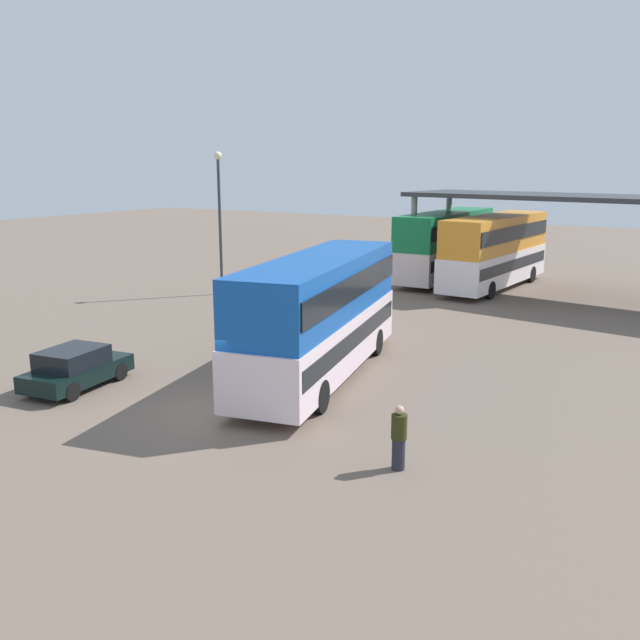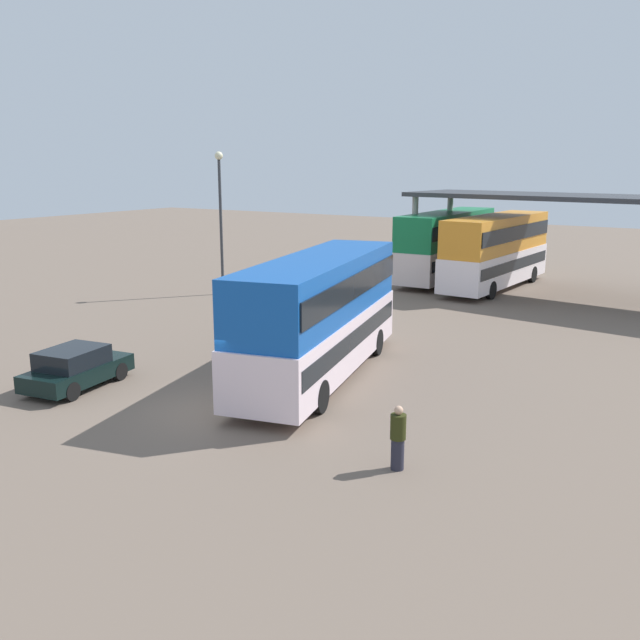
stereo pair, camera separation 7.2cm
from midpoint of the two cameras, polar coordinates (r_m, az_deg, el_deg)
ground_plane at (r=20.84m, az=-8.75°, el=-7.36°), size 140.00×140.00×0.00m
double_decker_main at (r=23.06m, az=-0.08°, el=0.68°), size 4.89×11.01×4.15m
parked_hatchback at (r=23.68m, az=-19.84°, el=-3.80°), size 2.24×3.88×1.35m
double_decker_near_canopy at (r=43.90m, az=10.45°, el=6.39°), size 2.61×11.25×4.25m
double_decker_mid_row at (r=41.27m, az=14.42°, el=5.80°), size 3.15×10.90×4.25m
depot_canopy at (r=39.33m, az=21.96°, el=9.11°), size 21.26×7.96×5.54m
lamppost_tall at (r=38.23m, az=-8.47°, el=9.43°), size 0.44×0.44×7.82m
pedestrian_waiting at (r=16.58m, az=6.49°, el=-9.78°), size 0.38×0.38×1.61m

